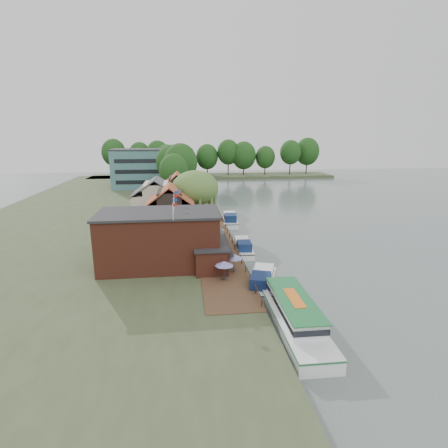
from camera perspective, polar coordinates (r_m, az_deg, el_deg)
name	(u,v)px	position (r m, az deg, el deg)	size (l,w,h in m)	color
ground	(276,264)	(50.13, 8.52, -6.55)	(260.00, 260.00, 0.00)	#515E5C
land_bank	(107,213)	(83.69, -18.51, 1.78)	(50.00, 140.00, 1.00)	#384728
quay_deck	(213,239)	(57.76, -1.74, -2.43)	(6.00, 50.00, 0.10)	#47301E
quay_rail	(229,235)	(58.39, 0.86, -1.77)	(0.20, 49.00, 1.00)	black
pub	(175,238)	(46.00, -8.01, -2.34)	(20.00, 11.00, 7.30)	maroon
hotel_block	(153,168)	(115.91, -11.46, 8.93)	(25.40, 12.40, 12.30)	#38666B
cottage_a	(170,210)	(60.42, -8.74, 2.28)	(8.60, 7.60, 8.50)	black
cottage_b	(157,200)	(70.38, -10.95, 3.92)	(9.60, 8.60, 8.50)	beige
cottage_c	(177,192)	(79.07, -7.61, 5.20)	(7.60, 7.60, 8.50)	black
willow	(195,199)	(65.14, -4.68, 4.16)	(8.60, 8.60, 10.43)	#476B2D
umbrella_0	(224,271)	(41.34, 0.04, -7.64)	(2.23, 2.23, 2.38)	navy
umbrella_1	(234,263)	(43.64, 1.63, -6.42)	(2.22, 2.22, 2.38)	navy
umbrella_2	(220,255)	(46.43, -0.70, -5.10)	(1.99, 1.99, 2.38)	navy
umbrella_3	(216,239)	(53.42, -1.30, -2.45)	(2.15, 2.15, 2.38)	navy
umbrella_4	(218,234)	(56.25, -0.99, -1.57)	(1.96, 1.96, 2.38)	navy
cruiser_0	(262,279)	(42.19, 6.24, -8.86)	(3.20, 9.89, 2.40)	silver
cruiser_1	(243,245)	(54.24, 3.10, -3.51)	(2.98, 9.24, 2.21)	white
cruiser_2	(230,218)	(70.94, 0.97, 0.96)	(3.31, 10.22, 2.49)	white
tour_boat	(296,315)	(34.25, 11.63, -14.37)	(3.89, 13.79, 3.01)	silver
swan	(263,301)	(39.15, 6.35, -12.39)	(0.44, 0.44, 0.44)	white
bank_tree_0	(174,178)	(88.83, -8.15, 7.40)	(7.20, 7.20, 12.18)	#143811
bank_tree_1	(181,171)	(95.74, -7.06, 8.65)	(8.94, 8.94, 14.53)	#143811
bank_tree_2	(172,170)	(101.78, -8.53, 8.79)	(8.68, 8.68, 13.96)	#143811
bank_tree_3	(165,168)	(122.66, -9.58, 9.04)	(6.51, 6.51, 11.16)	#143811
bank_tree_4	(167,162)	(132.29, -9.30, 9.89)	(7.17, 7.17, 13.22)	#143811
bank_tree_5	(175,162)	(137.95, -8.07, 10.05)	(7.29, 7.29, 12.91)	#143811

